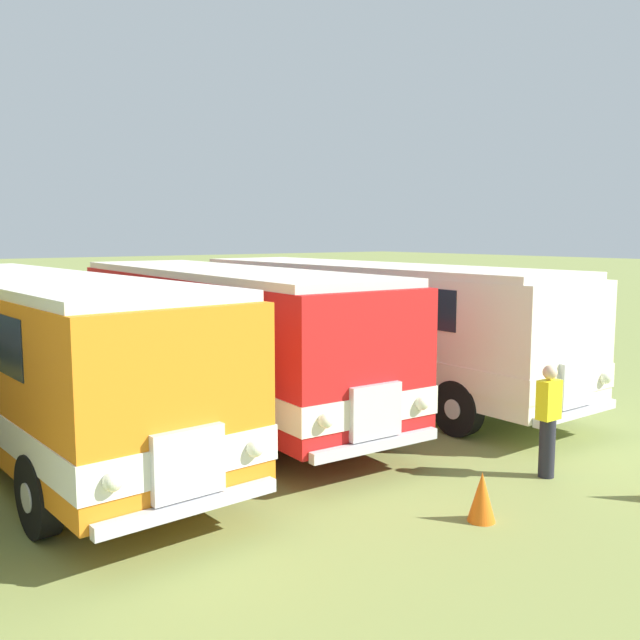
% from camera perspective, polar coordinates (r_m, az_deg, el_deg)
% --- Properties ---
extents(bus_fourth_in_row, '(3.07, 11.00, 2.99)m').
position_cam_1_polar(bus_fourth_in_row, '(12.97, -22.52, -2.03)').
color(bus_fourth_in_row, orange).
rests_on(bus_fourth_in_row, ground).
extents(bus_fifth_in_row, '(2.99, 10.26, 2.99)m').
position_cam_1_polar(bus_fifth_in_row, '(14.45, -8.14, -0.70)').
color(bus_fifth_in_row, red).
rests_on(bus_fifth_in_row, ground).
extents(bus_sixth_in_row, '(2.69, 11.21, 2.99)m').
position_cam_1_polar(bus_sixth_in_row, '(16.43, 3.64, 0.30)').
color(bus_sixth_in_row, silver).
rests_on(bus_sixth_in_row, ground).
extents(cone_far_end, '(0.36, 0.36, 0.65)m').
position_cam_1_polar(cone_far_end, '(9.47, 13.07, -13.88)').
color(cone_far_end, orange).
rests_on(cone_far_end, ground).
extents(marshal_person, '(0.36, 0.24, 1.73)m').
position_cam_1_polar(marshal_person, '(11.19, 18.13, -7.77)').
color(marshal_person, '#23232D').
rests_on(marshal_person, ground).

